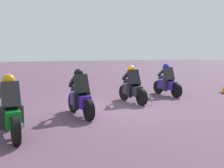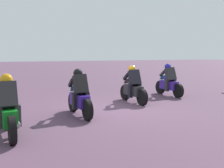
% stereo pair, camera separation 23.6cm
% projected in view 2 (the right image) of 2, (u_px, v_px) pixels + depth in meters
% --- Properties ---
extents(ground_plane, '(120.00, 120.00, 0.00)m').
position_uv_depth(ground_plane, '(111.00, 109.00, 9.77)').
color(ground_plane, '#563A4F').
extents(rider_lane_a, '(2.04, 0.54, 1.51)m').
position_uv_depth(rider_lane_a, '(169.00, 83.00, 12.79)').
color(rider_lane_a, black).
rests_on(rider_lane_a, ground_plane).
extents(rider_lane_b, '(2.04, 0.54, 1.51)m').
position_uv_depth(rider_lane_b, '(133.00, 87.00, 10.99)').
color(rider_lane_b, black).
rests_on(rider_lane_b, ground_plane).
extents(rider_lane_c, '(2.04, 0.55, 1.51)m').
position_uv_depth(rider_lane_c, '(80.00, 96.00, 8.68)').
color(rider_lane_c, black).
rests_on(rider_lane_c, ground_plane).
extents(rider_lane_d, '(2.04, 0.55, 1.51)m').
position_uv_depth(rider_lane_d, '(8.00, 111.00, 6.53)').
color(rider_lane_d, black).
rests_on(rider_lane_d, ground_plane).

